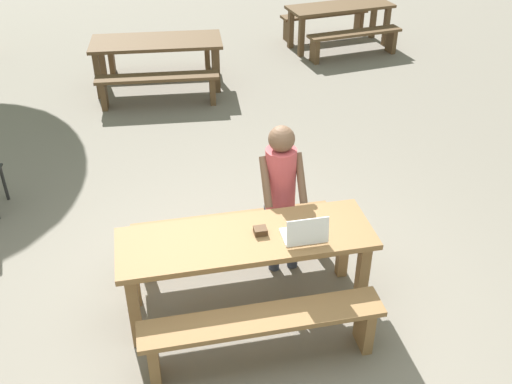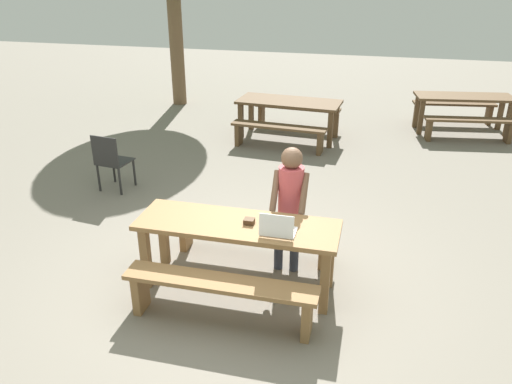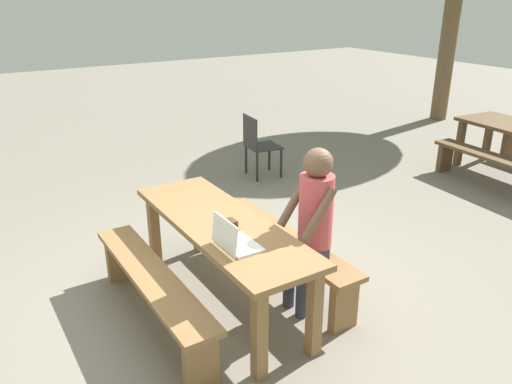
# 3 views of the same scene
# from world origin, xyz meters

# --- Properties ---
(ground_plane) EXTENTS (30.00, 30.00, 0.00)m
(ground_plane) POSITION_xyz_m (0.00, 0.00, 0.00)
(ground_plane) COLOR gray
(picnic_table_front) EXTENTS (2.09, 0.67, 0.77)m
(picnic_table_front) POSITION_xyz_m (0.00, 0.00, 0.65)
(picnic_table_front) COLOR olive
(picnic_table_front) RESTS_ON ground
(bench_near) EXTENTS (1.87, 0.30, 0.48)m
(bench_near) POSITION_xyz_m (0.00, -0.62, 0.36)
(bench_near) COLOR olive
(bench_near) RESTS_ON ground
(bench_far) EXTENTS (1.87, 0.30, 0.48)m
(bench_far) POSITION_xyz_m (0.00, 0.62, 0.36)
(bench_far) COLOR olive
(bench_far) RESTS_ON ground
(laptop) EXTENTS (0.34, 0.26, 0.25)m
(laptop) POSITION_xyz_m (0.45, -0.14, 0.83)
(laptop) COLOR white
(laptop) RESTS_ON picnic_table_front
(small_pouch) EXTENTS (0.10, 0.09, 0.05)m
(small_pouch) POSITION_xyz_m (0.12, 0.01, 0.80)
(small_pouch) COLOR #4C331E
(small_pouch) RESTS_ON picnic_table_front
(person_seated) EXTENTS (0.39, 0.40, 1.40)m
(person_seated) POSITION_xyz_m (0.44, 0.59, 0.82)
(person_seated) COLOR #333847
(person_seated) RESTS_ON ground
(picnic_table_mid) EXTENTS (1.96, 0.93, 0.75)m
(picnic_table_mid) POSITION_xyz_m (2.94, 6.28, 0.63)
(picnic_table_mid) COLOR brown
(picnic_table_mid) RESTS_ON ground
(bench_mid_south) EXTENTS (1.72, 0.54, 0.45)m
(bench_mid_south) POSITION_xyz_m (3.03, 5.68, 0.34)
(bench_mid_south) COLOR brown
(bench_mid_south) RESTS_ON ground
(bench_mid_north) EXTENTS (1.72, 0.54, 0.45)m
(bench_mid_north) POSITION_xyz_m (2.86, 6.87, 0.34)
(bench_mid_north) COLOR brown
(bench_mid_north) RESTS_ON ground
(picnic_table_rear) EXTENTS (2.03, 0.98, 0.75)m
(picnic_table_rear) POSITION_xyz_m (-0.39, 5.06, 0.64)
(picnic_table_rear) COLOR brown
(picnic_table_rear) RESTS_ON ground
(bench_rear_south) EXTENTS (1.79, 0.45, 0.46)m
(bench_rear_south) POSITION_xyz_m (-0.45, 4.37, 0.34)
(bench_rear_south) COLOR brown
(bench_rear_south) RESTS_ON ground
(bench_rear_north) EXTENTS (1.79, 0.45, 0.46)m
(bench_rear_north) POSITION_xyz_m (-0.33, 5.76, 0.34)
(bench_rear_north) COLOR brown
(bench_rear_north) RESTS_ON ground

